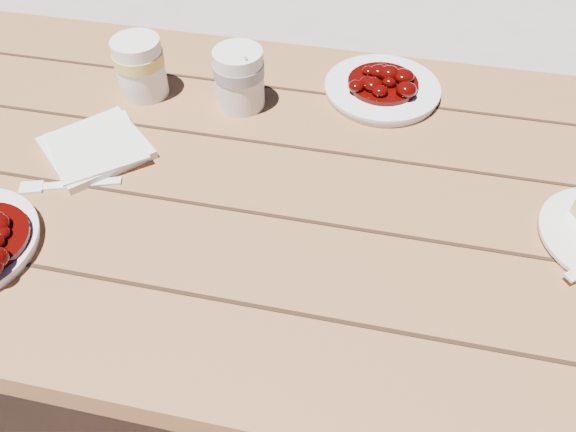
% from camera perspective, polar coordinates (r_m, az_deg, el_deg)
% --- Properties ---
extents(ground, '(60.00, 60.00, 0.00)m').
position_cam_1_polar(ground, '(1.51, -0.56, -17.19)').
color(ground, '#A7A297').
rests_on(ground, ground).
extents(picnic_table, '(2.00, 1.55, 0.75)m').
position_cam_1_polar(picnic_table, '(1.01, -0.80, -2.83)').
color(picnic_table, brown).
rests_on(picnic_table, ground).
extents(coffee_cup, '(0.09, 0.09, 0.11)m').
position_cam_1_polar(coffee_cup, '(1.02, -4.97, 13.73)').
color(coffee_cup, white).
rests_on(coffee_cup, picnic_table).
extents(napkin_stack, '(0.21, 0.21, 0.01)m').
position_cam_1_polar(napkin_stack, '(0.99, -18.92, 6.56)').
color(napkin_stack, white).
rests_on(napkin_stack, picnic_table).
extents(fork_table, '(0.16, 0.08, 0.00)m').
position_cam_1_polar(fork_table, '(0.94, -20.32, 3.10)').
color(fork_table, white).
rests_on(fork_table, picnic_table).
extents(second_plate, '(0.21, 0.21, 0.02)m').
position_cam_1_polar(second_plate, '(1.08, 9.52, 12.55)').
color(second_plate, white).
rests_on(second_plate, picnic_table).
extents(second_stew, '(0.13, 0.13, 0.04)m').
position_cam_1_polar(second_stew, '(1.06, 9.72, 13.83)').
color(second_stew, '#420402').
rests_on(second_stew, second_plate).
extents(second_cup, '(0.09, 0.09, 0.11)m').
position_cam_1_polar(second_cup, '(1.08, -14.76, 14.39)').
color(second_cup, white).
rests_on(second_cup, picnic_table).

